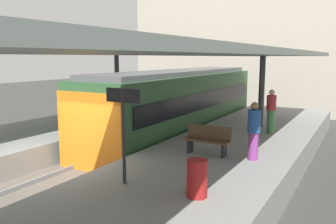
{
  "coord_description": "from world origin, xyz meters",
  "views": [
    {
      "loc": [
        7.56,
        -6.74,
        3.89
      ],
      "look_at": [
        0.62,
        5.37,
        1.68
      ],
      "focal_mm": 36.98,
      "sensor_mm": 36.0,
      "label": 1
    }
  ],
  "objects_px": {
    "platform_sign": "(123,114)",
    "passenger_far_end": "(254,130)",
    "commuter_train": "(179,104)",
    "platform_bench": "(208,139)",
    "litter_bin": "(197,178)",
    "passenger_near_bench": "(271,111)"
  },
  "relations": [
    {
      "from": "passenger_near_bench",
      "to": "passenger_far_end",
      "type": "relative_size",
      "value": 1.01
    },
    {
      "from": "platform_sign",
      "to": "passenger_near_bench",
      "type": "xyz_separation_m",
      "value": [
        1.63,
        7.14,
        -0.75
      ]
    },
    {
      "from": "commuter_train",
      "to": "platform_bench",
      "type": "xyz_separation_m",
      "value": [
        3.57,
        -4.91,
        -0.26
      ]
    },
    {
      "from": "passenger_near_bench",
      "to": "passenger_far_end",
      "type": "height_order",
      "value": "passenger_near_bench"
    },
    {
      "from": "platform_sign",
      "to": "passenger_far_end",
      "type": "height_order",
      "value": "platform_sign"
    },
    {
      "from": "platform_sign",
      "to": "passenger_far_end",
      "type": "distance_m",
      "value": 3.98
    },
    {
      "from": "platform_sign",
      "to": "litter_bin",
      "type": "xyz_separation_m",
      "value": [
        1.79,
        0.12,
        -1.22
      ]
    },
    {
      "from": "commuter_train",
      "to": "platform_bench",
      "type": "bearing_deg",
      "value": -54.0
    },
    {
      "from": "platform_bench",
      "to": "platform_sign",
      "type": "bearing_deg",
      "value": -102.3
    },
    {
      "from": "platform_bench",
      "to": "passenger_far_end",
      "type": "distance_m",
      "value": 1.41
    },
    {
      "from": "passenger_near_bench",
      "to": "passenger_far_end",
      "type": "xyz_separation_m",
      "value": [
        0.43,
        -3.81,
        -0.01
      ]
    },
    {
      "from": "litter_bin",
      "to": "passenger_far_end",
      "type": "distance_m",
      "value": 3.25
    },
    {
      "from": "platform_sign",
      "to": "passenger_far_end",
      "type": "bearing_deg",
      "value": 58.28
    },
    {
      "from": "commuter_train",
      "to": "passenger_near_bench",
      "type": "relative_size",
      "value": 7.38
    },
    {
      "from": "platform_bench",
      "to": "litter_bin",
      "type": "bearing_deg",
      "value": -70.56
    },
    {
      "from": "platform_bench",
      "to": "passenger_near_bench",
      "type": "distance_m",
      "value": 4.05
    },
    {
      "from": "litter_bin",
      "to": "passenger_far_end",
      "type": "height_order",
      "value": "passenger_far_end"
    },
    {
      "from": "platform_bench",
      "to": "passenger_near_bench",
      "type": "bearing_deg",
      "value": 76.73
    },
    {
      "from": "platform_bench",
      "to": "litter_bin",
      "type": "xyz_separation_m",
      "value": [
        1.09,
        -3.09,
        -0.06
      ]
    },
    {
      "from": "commuter_train",
      "to": "litter_bin",
      "type": "xyz_separation_m",
      "value": [
        4.66,
        -8.01,
        -0.33
      ]
    },
    {
      "from": "passenger_near_bench",
      "to": "litter_bin",
      "type": "bearing_deg",
      "value": -88.63
    },
    {
      "from": "platform_sign",
      "to": "litter_bin",
      "type": "bearing_deg",
      "value": 3.84
    }
  ]
}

